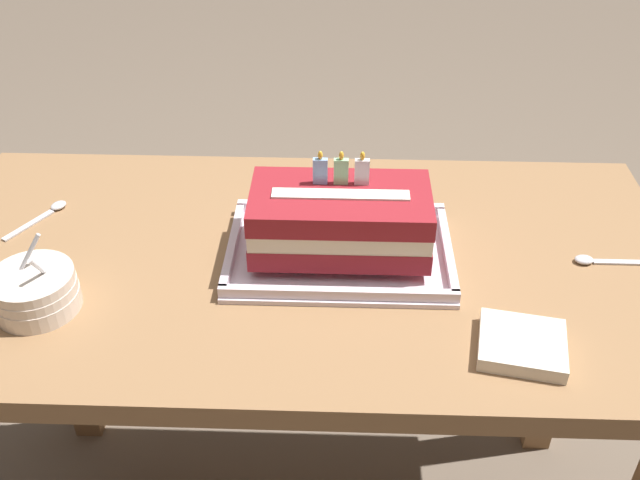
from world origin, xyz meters
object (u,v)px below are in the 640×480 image
(serving_spoon_by_bowls, at_px, (49,212))
(napkin_pile, at_px, (522,345))
(serving_spoon_near_tray, at_px, (596,259))
(foil_tray, at_px, (339,252))
(bowl_stack, at_px, (35,291))
(birthday_cake, at_px, (340,217))

(serving_spoon_by_bowls, bearing_deg, napkin_pile, -22.21)
(serving_spoon_near_tray, relative_size, napkin_pile, 0.98)
(foil_tray, height_order, bowl_stack, bowl_stack)
(foil_tray, bearing_deg, serving_spoon_near_tray, -0.25)
(birthday_cake, distance_m, serving_spoon_near_tray, 0.39)
(birthday_cake, bearing_deg, serving_spoon_by_bowls, 168.60)
(serving_spoon_near_tray, height_order, serving_spoon_by_bowls, same)
(bowl_stack, relative_size, serving_spoon_near_tray, 0.96)
(foil_tray, xyz_separation_m, serving_spoon_by_bowls, (-0.48, 0.10, -0.00))
(foil_tray, bearing_deg, serving_spoon_by_bowls, 168.58)
(foil_tray, distance_m, birthday_cake, 0.06)
(serving_spoon_near_tray, bearing_deg, napkin_pile, -127.39)
(bowl_stack, height_order, serving_spoon_by_bowls, bowl_stack)
(foil_tray, distance_m, napkin_pile, 0.31)
(serving_spoon_near_tray, xyz_separation_m, serving_spoon_by_bowls, (-0.87, 0.10, -0.00))
(birthday_cake, xyz_separation_m, serving_spoon_by_bowls, (-0.48, 0.10, -0.07))
(serving_spoon_near_tray, distance_m, serving_spoon_by_bowls, 0.87)
(serving_spoon_by_bowls, bearing_deg, foil_tray, -11.42)
(serving_spoon_by_bowls, distance_m, napkin_pile, 0.78)
(bowl_stack, bearing_deg, foil_tray, 17.70)
(foil_tray, bearing_deg, bowl_stack, -162.30)
(bowl_stack, distance_m, serving_spoon_near_tray, 0.81)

